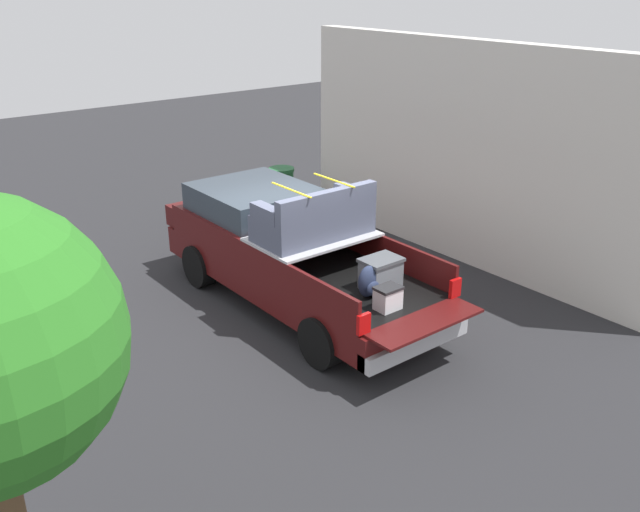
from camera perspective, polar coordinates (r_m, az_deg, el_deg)
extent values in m
plane|color=#262628|center=(11.71, -1.83, -4.10)|extent=(40.00, 40.00, 0.00)
cube|color=#470F0F|center=(11.45, -1.86, -1.38)|extent=(5.50, 1.92, 0.49)
cube|color=black|center=(10.49, 2.04, -2.14)|extent=(2.80, 1.80, 0.04)
cube|color=#470F0F|center=(9.87, -2.07, -2.32)|extent=(2.80, 0.06, 0.50)
cube|color=#470F0F|center=(10.98, 5.76, 0.21)|extent=(2.80, 0.06, 0.50)
cube|color=#470F0F|center=(11.39, -2.40, 1.16)|extent=(0.06, 1.80, 0.50)
cube|color=#470F0F|center=(9.41, 8.67, -5.45)|extent=(0.55, 1.80, 0.04)
cube|color=#B2B2B7|center=(10.85, -0.57, 1.59)|extent=(1.25, 1.92, 0.04)
cube|color=#470F0F|center=(12.31, -5.65, 2.72)|extent=(2.30, 1.92, 0.50)
cube|color=#2D3842|center=(12.08, -5.47, 4.72)|extent=(1.94, 1.76, 0.45)
cube|color=#470F0F|center=(13.43, -8.80, 3.98)|extent=(0.40, 1.82, 0.38)
cube|color=#B2B2B7|center=(9.69, 7.87, -7.14)|extent=(0.24, 1.92, 0.24)
cube|color=red|center=(8.94, 3.63, -5.63)|extent=(0.06, 0.20, 0.28)
cube|color=red|center=(10.09, 11.12, -2.62)|extent=(0.06, 0.20, 0.28)
cylinder|color=black|center=(12.48, -9.91, -0.77)|extent=(0.77, 0.30, 0.77)
cylinder|color=black|center=(13.33, -3.31, 1.07)|extent=(0.77, 0.30, 0.77)
cylinder|color=black|center=(9.83, 0.14, -7.10)|extent=(0.77, 0.30, 0.77)
cylinder|color=black|center=(10.89, 7.43, -4.20)|extent=(0.77, 0.30, 0.77)
cube|color=slate|center=(10.20, 5.04, -1.55)|extent=(0.40, 0.55, 0.42)
cube|color=#505359|center=(10.10, 5.08, -0.33)|extent=(0.44, 0.59, 0.05)
ellipsoid|color=#283351|center=(9.89, 3.99, -2.10)|extent=(0.20, 0.34, 0.48)
ellipsoid|color=#283351|center=(9.85, 4.41, -2.69)|extent=(0.09, 0.24, 0.21)
cube|color=white|center=(9.59, 5.63, -3.58)|extent=(0.26, 0.34, 0.30)
cube|color=#262628|center=(9.52, 5.67, -2.66)|extent=(0.28, 0.36, 0.04)
cube|color=#4C5166|center=(10.77, -0.58, 2.74)|extent=(0.89, 1.84, 0.42)
cube|color=#4C5166|center=(10.37, 0.65, 4.34)|extent=(0.16, 1.84, 0.40)
cube|color=#4C5166|center=(10.25, -4.39, 3.53)|extent=(0.65, 0.20, 0.22)
cube|color=#4C5166|center=(11.20, 2.59, 5.22)|extent=(0.65, 0.20, 0.22)
cube|color=yellow|center=(10.34, -2.41, 5.49)|extent=(0.99, 0.03, 0.02)
cube|color=yellow|center=(10.83, 1.15, 6.29)|extent=(0.99, 0.03, 0.02)
cube|color=silver|center=(13.38, 11.89, 8.31)|extent=(8.26, 0.36, 4.15)
cylinder|color=#1E592D|center=(16.45, -3.17, 5.51)|extent=(0.56, 0.56, 0.90)
cylinder|color=#1E592D|center=(16.32, -3.21, 7.15)|extent=(0.60, 0.60, 0.08)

